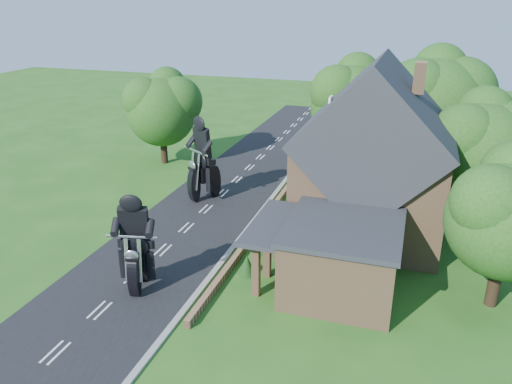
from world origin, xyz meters
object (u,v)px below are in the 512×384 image
(annex, at_px, (340,256))
(motorcycle_follow, at_px, (204,187))
(garden_wall, at_px, (263,221))
(motorcycle_lead, at_px, (139,275))
(house, at_px, (372,162))

(annex, distance_m, motorcycle_follow, 13.62)
(garden_wall, distance_m, annex, 8.19)
(motorcycle_lead, bearing_deg, annex, -174.20)
(house, height_order, motorcycle_lead, house)
(annex, relative_size, motorcycle_lead, 4.42)
(house, bearing_deg, motorcycle_lead, -134.54)
(house, xyz_separation_m, annex, (-0.62, -6.80, -2.58))
(house, xyz_separation_m, motorcycle_lead, (-9.68, -9.83, -3.60))
(house, xyz_separation_m, motorcycle_follow, (-11.28, 1.62, -3.46))
(garden_wall, xyz_separation_m, motorcycle_lead, (-3.48, -8.83, 0.54))
(garden_wall, height_order, annex, annex)
(motorcycle_follow, bearing_deg, garden_wall, -174.20)
(house, distance_m, motorcycle_follow, 11.91)
(garden_wall, relative_size, annex, 3.12)
(house, relative_size, motorcycle_lead, 6.42)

